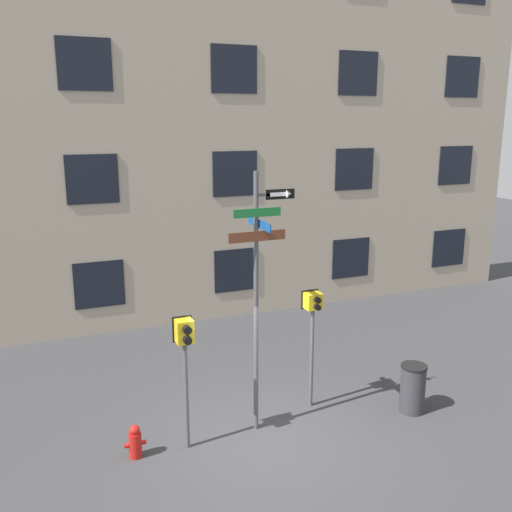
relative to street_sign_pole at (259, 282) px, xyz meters
The scene contains 7 objects.
ground_plane 3.01m from the street_sign_pole, 102.84° to the right, with size 60.00×60.00×0.00m, color #38383A.
building_facade 7.17m from the street_sign_pole, 91.04° to the left, with size 24.00×0.63×11.52m.
street_sign_pole is the anchor object (origin of this frame).
pedestrian_signal_left 1.77m from the street_sign_pole, behind, with size 0.36×0.40×2.49m.
pedestrian_signal_right 1.74m from the street_sign_pole, 16.98° to the left, with size 0.38×0.40×2.50m.
fire_hydrant 3.58m from the street_sign_pole, behind, with size 0.38×0.22×0.62m.
trash_bin 4.05m from the street_sign_pole, 10.47° to the right, with size 0.54×0.54×1.01m.
Camera 1 is at (-3.73, -8.71, 5.86)m, focal length 40.00 mm.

